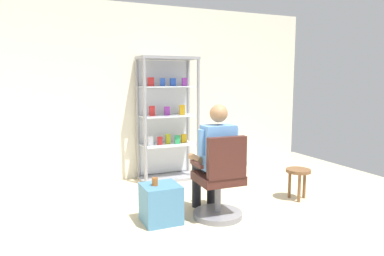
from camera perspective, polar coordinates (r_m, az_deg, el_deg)
back_wall at (r=5.66m, az=-8.77°, el=5.57°), size 6.00×0.10×2.70m
display_cabinet_main at (r=5.58m, az=-4.09°, el=1.61°), size 0.90×0.45×1.90m
office_chair at (r=4.03m, az=4.52°, el=-9.06°), size 0.57×0.56×0.96m
seated_shopkeeper at (r=4.09m, az=3.57°, el=-4.18°), size 0.50×0.58×1.29m
storage_crate at (r=4.00m, az=-5.01°, el=-11.94°), size 0.40×0.38×0.42m
tea_glass at (r=3.90m, az=-5.96°, el=-8.53°), size 0.06×0.06×0.09m
wooden_stool at (r=4.87m, az=16.62°, el=-7.25°), size 0.32×0.32×0.40m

